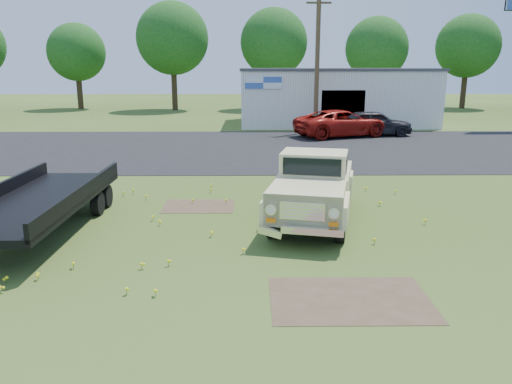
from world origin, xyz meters
TOP-DOWN VIEW (x-y plane):
  - ground at (0.00, 0.00)m, footprint 140.00×140.00m
  - asphalt_lot at (0.00, 15.00)m, footprint 90.00×14.00m
  - dirt_patch_a at (1.50, -3.00)m, footprint 3.00×2.00m
  - dirt_patch_b at (-2.00, 3.50)m, footprint 2.20×1.60m
  - commercial_building at (6.00, 26.99)m, footprint 14.20×8.20m
  - utility_pole_mid at (4.00, 22.00)m, footprint 1.60×0.30m
  - treeline_b at (-18.00, 41.00)m, footprint 5.76×5.76m
  - treeline_c at (-8.00, 39.50)m, footprint 7.04×7.04m
  - treeline_d at (2.00, 40.50)m, footprint 6.72×6.72m
  - treeline_e at (12.00, 39.00)m, footprint 6.08×6.08m
  - treeline_f at (22.00, 41.50)m, footprint 6.40×6.40m
  - vintage_pickup_truck at (1.40, 2.01)m, footprint 3.31×5.83m
  - flatbed_trailer at (-5.92, 1.09)m, footprint 2.45×7.18m
  - red_pickup at (5.32, 19.51)m, footprint 6.50×4.66m
  - dark_sedan at (7.42, 19.88)m, footprint 4.83×2.23m

SIDE VIEW (x-z plane):
  - ground at x=0.00m, z-range 0.00..0.00m
  - asphalt_lot at x=0.00m, z-range -0.01..0.01m
  - dirt_patch_a at x=1.50m, z-range -0.01..0.01m
  - dirt_patch_b at x=-2.00m, z-range -0.01..0.01m
  - dark_sedan at x=7.42m, z-range 0.00..1.60m
  - red_pickup at x=5.32m, z-range 0.00..1.64m
  - flatbed_trailer at x=-5.92m, z-range 0.00..1.95m
  - vintage_pickup_truck at x=1.40m, z-range 0.00..1.99m
  - commercial_building at x=6.00m, z-range 0.03..4.18m
  - utility_pole_mid at x=4.00m, z-range 0.10..9.10m
  - treeline_b at x=-18.00m, z-range 1.38..9.95m
  - treeline_e at x=12.00m, z-range 1.46..10.51m
  - treeline_f at x=22.00m, z-range 1.54..11.06m
  - treeline_d at x=2.00m, z-range 1.62..11.62m
  - treeline_c at x=-8.00m, z-range 1.70..12.17m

